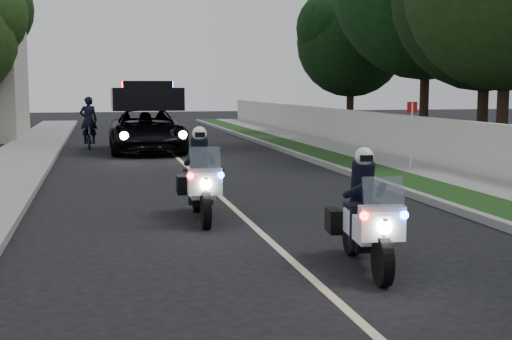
# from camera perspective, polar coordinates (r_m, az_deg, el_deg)

# --- Properties ---
(ground) EXTENTS (120.00, 120.00, 0.00)m
(ground) POSITION_cam_1_polar(r_m,az_deg,el_deg) (8.49, 5.38, -9.61)
(ground) COLOR black
(ground) RESTS_ON ground
(curb_right) EXTENTS (0.20, 60.00, 0.15)m
(curb_right) POSITION_cam_1_polar(r_m,az_deg,el_deg) (19.09, 7.70, -0.18)
(curb_right) COLOR gray
(curb_right) RESTS_ON ground
(grass_verge) EXTENTS (1.20, 60.00, 0.16)m
(grass_verge) POSITION_cam_1_polar(r_m,az_deg,el_deg) (19.34, 9.64, -0.11)
(grass_verge) COLOR #193814
(grass_verge) RESTS_ON ground
(sidewalk_right) EXTENTS (1.40, 60.00, 0.16)m
(sidewalk_right) POSITION_cam_1_polar(r_m,az_deg,el_deg) (19.87, 13.11, -0.01)
(sidewalk_right) COLOR gray
(sidewalk_right) RESTS_ON ground
(property_wall) EXTENTS (0.22, 60.00, 1.50)m
(property_wall) POSITION_cam_1_polar(r_m,az_deg,el_deg) (20.26, 15.70, 1.95)
(property_wall) COLOR beige
(property_wall) RESTS_ON ground
(curb_left) EXTENTS (0.20, 60.00, 0.15)m
(curb_left) POSITION_cam_1_polar(r_m,az_deg,el_deg) (17.95, -17.64, -0.89)
(curb_left) COLOR gray
(curb_left) RESTS_ON ground
(lane_marking) EXTENTS (0.12, 50.00, 0.01)m
(lane_marking) POSITION_cam_1_polar(r_m,az_deg,el_deg) (18.07, -4.57, -0.76)
(lane_marking) COLOR #BFB78C
(lane_marking) RESTS_ON ground
(police_moto_left) EXTENTS (0.79, 2.03, 1.70)m
(police_moto_left) POSITION_cam_1_polar(r_m,az_deg,el_deg) (12.66, -4.58, -4.09)
(police_moto_left) COLOR silver
(police_moto_left) RESTS_ON ground
(police_moto_right) EXTENTS (0.89, 1.98, 1.62)m
(police_moto_right) POSITION_cam_1_polar(r_m,az_deg,el_deg) (9.39, 9.00, -8.06)
(police_moto_right) COLOR white
(police_moto_right) RESTS_ON ground
(police_suv) EXTENTS (2.68, 5.78, 2.81)m
(police_suv) POSITION_cam_1_polar(r_m,az_deg,el_deg) (25.94, -9.03, 1.50)
(police_suv) COLOR black
(police_suv) RESTS_ON ground
(bicycle) EXTENTS (0.62, 1.57, 0.81)m
(bicycle) POSITION_cam_1_polar(r_m,az_deg,el_deg) (27.65, -13.64, 1.72)
(bicycle) COLOR black
(bicycle) RESTS_ON ground
(cyclist) EXTENTS (0.68, 0.48, 1.83)m
(cyclist) POSITION_cam_1_polar(r_m,az_deg,el_deg) (27.65, -13.64, 1.72)
(cyclist) COLOR black
(cyclist) RESTS_ON ground
(sign_post) EXTENTS (0.35, 0.35, 2.06)m
(sign_post) POSITION_cam_1_polar(r_m,az_deg,el_deg) (19.96, 12.68, -0.19)
(sign_post) COLOR #AB0C25
(sign_post) RESTS_ON ground
(tree_right_b) EXTENTS (8.19, 8.19, 10.55)m
(tree_right_b) POSITION_cam_1_polar(r_m,az_deg,el_deg) (22.88, 19.58, 0.46)
(tree_right_b) COLOR #1E3C14
(tree_right_b) RESTS_ON ground
(tree_right_c) EXTENTS (7.67, 7.67, 10.44)m
(tree_right_c) POSITION_cam_1_polar(r_m,az_deg,el_deg) (24.40, 18.12, 0.90)
(tree_right_c) COLOR black
(tree_right_c) RESTS_ON ground
(tree_right_d) EXTENTS (9.79, 9.79, 12.39)m
(tree_right_d) POSITION_cam_1_polar(r_m,az_deg,el_deg) (28.36, 13.65, 1.84)
(tree_right_d) COLOR #143A13
(tree_right_d) RESTS_ON ground
(tree_right_e) EXTENTS (6.20, 6.20, 8.86)m
(tree_right_e) POSITION_cam_1_polar(r_m,az_deg,el_deg) (34.57, 7.76, 2.85)
(tree_right_e) COLOR black
(tree_right_e) RESTS_ON ground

